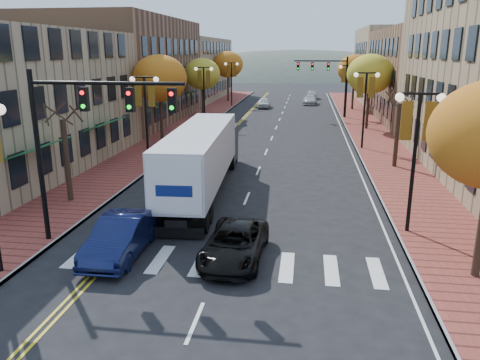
% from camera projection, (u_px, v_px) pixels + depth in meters
% --- Properties ---
extents(ground, '(200.00, 200.00, 0.00)m').
position_uv_depth(ground, '(209.00, 289.00, 15.56)').
color(ground, black).
rests_on(ground, ground).
extents(sidewalk_left, '(4.00, 85.00, 0.15)m').
position_uv_depth(sidewalk_left, '(187.00, 127.00, 47.76)').
color(sidewalk_left, brown).
rests_on(sidewalk_left, ground).
extents(sidewalk_right, '(4.00, 85.00, 0.15)m').
position_uv_depth(sidewalk_right, '(368.00, 131.00, 45.33)').
color(sidewalk_right, brown).
rests_on(sidewalk_right, ground).
extents(building_left_mid, '(12.00, 24.00, 11.00)m').
position_uv_depth(building_left_mid, '(122.00, 71.00, 50.72)').
color(building_left_mid, brown).
rests_on(building_left_mid, ground).
extents(building_left_far, '(12.00, 26.00, 9.50)m').
position_uv_depth(building_left_far, '(182.00, 69.00, 74.77)').
color(building_left_far, '#9E8966').
rests_on(building_left_far, ground).
extents(building_right_mid, '(15.00, 24.00, 10.00)m').
position_uv_depth(building_right_mid, '(449.00, 75.00, 51.79)').
color(building_right_mid, brown).
rests_on(building_right_mid, ground).
extents(building_right_far, '(15.00, 20.00, 11.00)m').
position_uv_depth(building_right_far, '(409.00, 65.00, 72.65)').
color(building_right_far, '#9E8966').
rests_on(building_right_far, ground).
extents(tree_left_a, '(0.28, 0.28, 4.20)m').
position_uv_depth(tree_left_a, '(67.00, 161.00, 23.80)').
color(tree_left_a, '#382619').
rests_on(tree_left_a, sidewalk_left).
extents(tree_left_b, '(4.48, 4.48, 7.21)m').
position_uv_depth(tree_left_b, '(160.00, 78.00, 38.21)').
color(tree_left_b, '#382619').
rests_on(tree_left_b, sidewalk_left).
extents(tree_left_c, '(4.16, 4.16, 6.69)m').
position_uv_depth(tree_left_c, '(202.00, 74.00, 53.58)').
color(tree_left_c, '#382619').
rests_on(tree_left_c, sidewalk_left).
extents(tree_left_d, '(4.61, 4.61, 7.42)m').
position_uv_depth(tree_left_d, '(228.00, 64.00, 70.60)').
color(tree_left_d, '#382619').
rests_on(tree_left_d, sidewalk_left).
extents(tree_right_b, '(0.28, 0.28, 4.20)m').
position_uv_depth(tree_right_b, '(397.00, 135.00, 30.92)').
color(tree_right_b, '#382619').
rests_on(tree_right_b, sidewalk_right).
extents(tree_right_c, '(4.48, 4.48, 7.21)m').
position_uv_depth(tree_right_c, '(370.00, 74.00, 45.32)').
color(tree_right_c, '#382619').
rests_on(tree_right_c, sidewalk_right).
extents(tree_right_d, '(4.35, 4.35, 7.00)m').
position_uv_depth(tree_right_d, '(354.00, 69.00, 60.63)').
color(tree_right_d, '#382619').
rests_on(tree_right_d, sidewalk_right).
extents(lamp_left_b, '(1.96, 0.36, 6.05)m').
position_uv_depth(lamp_left_b, '(145.00, 104.00, 30.68)').
color(lamp_left_b, black).
rests_on(lamp_left_b, ground).
extents(lamp_left_c, '(1.96, 0.36, 6.05)m').
position_uv_depth(lamp_left_c, '(204.00, 84.00, 47.86)').
color(lamp_left_c, black).
rests_on(lamp_left_c, ground).
extents(lamp_left_d, '(1.96, 0.36, 6.05)m').
position_uv_depth(lamp_left_d, '(232.00, 75.00, 65.03)').
color(lamp_left_d, black).
rests_on(lamp_left_d, ground).
extents(lamp_right_a, '(1.96, 0.36, 6.05)m').
position_uv_depth(lamp_right_a, '(416.00, 136.00, 19.12)').
color(lamp_right_a, black).
rests_on(lamp_right_a, ground).
extents(lamp_right_b, '(1.96, 0.36, 6.05)m').
position_uv_depth(lamp_right_b, '(365.00, 95.00, 36.29)').
color(lamp_right_b, black).
rests_on(lamp_right_b, ground).
extents(lamp_right_c, '(1.96, 0.36, 6.05)m').
position_uv_depth(lamp_right_c, '(347.00, 81.00, 53.47)').
color(lamp_right_c, black).
rests_on(lamp_right_c, ground).
extents(traffic_mast_near, '(6.10, 0.35, 7.00)m').
position_uv_depth(traffic_mast_near, '(82.00, 125.00, 17.84)').
color(traffic_mast_near, black).
rests_on(traffic_mast_near, ground).
extents(traffic_mast_far, '(6.10, 0.34, 7.00)m').
position_uv_depth(traffic_mast_far, '(329.00, 75.00, 53.57)').
color(traffic_mast_far, black).
rests_on(traffic_mast_far, ground).
extents(semi_truck, '(3.16, 15.12, 3.75)m').
position_uv_depth(semi_truck, '(204.00, 153.00, 25.73)').
color(semi_truck, black).
rests_on(semi_truck, ground).
extents(navy_sedan, '(1.70, 4.74, 1.56)m').
position_uv_depth(navy_sedan, '(121.00, 236.00, 17.96)').
color(navy_sedan, '#0E1338').
rests_on(navy_sedan, ground).
extents(black_suv, '(2.33, 4.74, 1.29)m').
position_uv_depth(black_suv, '(235.00, 244.00, 17.61)').
color(black_suv, black).
rests_on(black_suv, ground).
extents(car_far_white, '(1.70, 4.13, 1.40)m').
position_uv_depth(car_far_white, '(264.00, 103.00, 64.32)').
color(car_far_white, silver).
rests_on(car_far_white, ground).
extents(car_far_silver, '(2.21, 4.72, 1.33)m').
position_uv_depth(car_far_silver, '(310.00, 100.00, 68.52)').
color(car_far_silver, '#B7B6BF').
rests_on(car_far_silver, ground).
extents(car_far_oncoming, '(1.69, 4.01, 1.29)m').
position_uv_depth(car_far_oncoming, '(312.00, 95.00, 76.50)').
color(car_far_oncoming, '#9C9DA3').
rests_on(car_far_oncoming, ground).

